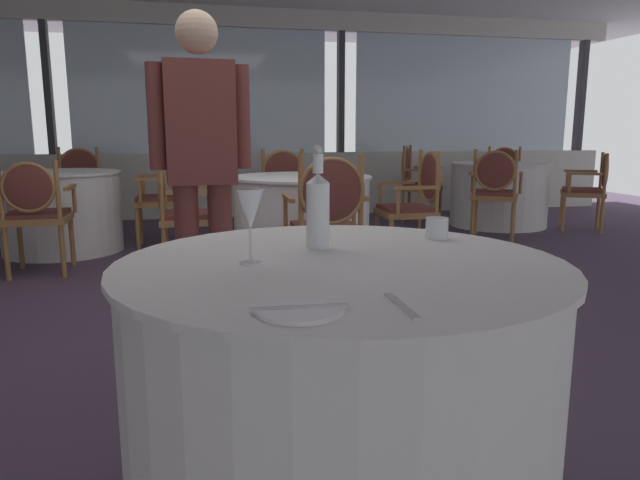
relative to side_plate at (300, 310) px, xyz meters
The scene contains 24 objects.
ground_plane 2.55m from the side_plate, 91.26° to the left, with size 15.19×15.19×0.00m, color #47384C.
window_wall_far 6.72m from the side_plate, 90.46° to the left, with size 11.68×0.14×2.69m.
foreground_table 0.62m from the side_plate, 65.71° to the left, with size 1.29×1.29×0.76m.
side_plate is the anchor object (origin of this frame).
butter_knife 0.01m from the side_plate, behind, with size 0.20×0.02×0.00m, color silver.
dinner_fork 0.22m from the side_plate, ahead, with size 0.19×0.02×0.00m, color silver.
water_bottle 0.68m from the side_plate, 74.66° to the left, with size 0.07×0.07×0.32m.
wine_glass 0.49m from the side_plate, 96.70° to the left, with size 0.08×0.08×0.21m.
water_tumbler 0.94m from the side_plate, 49.52° to the left, with size 0.08×0.08×0.07m, color white.
background_table_0 3.74m from the side_plate, 79.41° to the left, with size 1.18×1.18×0.76m.
dining_chair_0_0 3.69m from the side_plate, 95.11° to the left, with size 0.48×0.54×0.90m.
dining_chair_0_1 2.73m from the side_plate, 75.73° to the left, with size 0.54×0.48×0.98m.
dining_chair_0_2 4.03m from the side_plate, 64.94° to the left, with size 0.48×0.54×0.97m.
dining_chair_0_3 4.74m from the side_plate, 81.53° to the left, with size 0.54×0.48×0.96m.
background_table_1 4.93m from the side_plate, 106.98° to the left, with size 1.11×1.11×0.76m.
dining_chair_1_1 3.99m from the side_plate, 110.91° to the left, with size 0.54×0.48×0.91m.
dining_chair_1_2 4.74m from the side_plate, 95.42° to the left, with size 0.48×0.54×1.00m.
dining_chair_1_3 5.87m from the side_plate, 104.29° to the left, with size 0.54×0.48×0.96m.
background_table_3 6.26m from the side_plate, 56.99° to the left, with size 1.17×1.17×0.76m.
dining_chair_3_0 7.26m from the side_plate, 57.14° to the left, with size 0.65×0.63×0.93m.
dining_chair_3_1 6.31m from the side_plate, 66.27° to the left, with size 0.63×0.65×0.96m.
dining_chair_3_2 5.24m from the side_plate, 56.79° to the left, with size 0.65×0.63×0.95m.
dining_chair_3_3 6.35m from the side_plate, 47.85° to the left, with size 0.63×0.65×0.89m.
diner_person_0 2.06m from the side_plate, 94.42° to the left, with size 0.53×0.22×1.73m.
Camera 1 is at (-0.15, -3.54, 1.12)m, focal length 32.43 mm.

